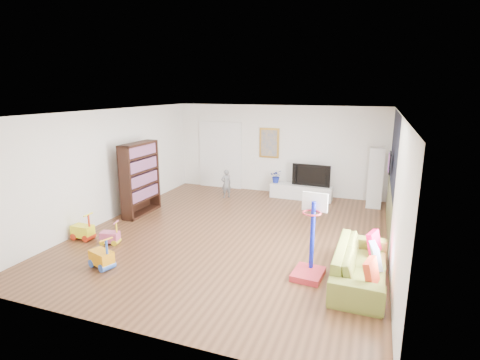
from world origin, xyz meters
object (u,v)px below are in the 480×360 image
(media_console, at_px, (301,192))
(bookshelf, at_px, (140,179))
(sofa, at_px, (361,264))
(basketball_hoop, at_px, (310,237))

(media_console, bearing_deg, bookshelf, -141.45)
(sofa, bearing_deg, basketball_hoop, 102.49)
(media_console, xyz_separation_m, basketball_hoop, (1.05, -4.72, 0.52))
(basketball_hoop, bearing_deg, media_console, 107.85)
(sofa, bearing_deg, bookshelf, 73.69)
(media_console, relative_size, basketball_hoop, 1.23)
(media_console, height_order, bookshelf, bookshelf)
(media_console, distance_m, sofa, 4.93)
(basketball_hoop, bearing_deg, bookshelf, 162.94)
(bookshelf, bearing_deg, basketball_hoop, -21.81)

